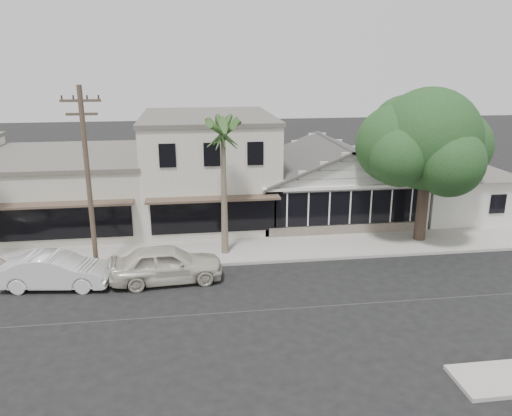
{
  "coord_description": "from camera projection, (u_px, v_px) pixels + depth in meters",
  "views": [
    {
      "loc": [
        -4.31,
        -18.54,
        10.05
      ],
      "look_at": [
        -0.91,
        6.0,
        2.69
      ],
      "focal_mm": 35.0,
      "sensor_mm": 36.0,
      "label": 1
    }
  ],
  "objects": [
    {
      "name": "car_1",
      "position": [
        56.0,
        271.0,
        22.78
      ],
      "size": [
        5.06,
        2.25,
        1.61
      ],
      "primitive_type": "imported",
      "rotation": [
        0.0,
        0.0,
        1.46
      ],
      "color": "silver",
      "rests_on": "ground"
    },
    {
      "name": "shade_tree",
      "position": [
        425.0,
        142.0,
        27.38
      ],
      "size": [
        7.86,
        7.11,
        8.73
      ],
      "rotation": [
        0.0,
        0.0,
        0.23
      ],
      "color": "#46342B",
      "rests_on": "ground"
    },
    {
      "name": "row_building_near",
      "position": [
        208.0,
        169.0,
        32.53
      ],
      "size": [
        8.0,
        10.0,
        6.5
      ],
      "primitive_type": "cube",
      "color": "silver",
      "rests_on": "ground"
    },
    {
      "name": "ground",
      "position": [
        297.0,
        308.0,
        21.04
      ],
      "size": [
        140.0,
        140.0,
        0.0
      ],
      "primitive_type": "plane",
      "color": "black",
      "rests_on": "ground"
    },
    {
      "name": "corner_shop",
      "position": [
        331.0,
        178.0,
        32.79
      ],
      "size": [
        10.4,
        8.6,
        5.1
      ],
      "color": "silver",
      "rests_on": "ground"
    },
    {
      "name": "side_cottage",
      "position": [
        454.0,
        194.0,
        33.27
      ],
      "size": [
        6.0,
        6.0,
        3.0
      ],
      "primitive_type": "cube",
      "color": "silver",
      "rests_on": "ground"
    },
    {
      "name": "sidewalk_north",
      "position": [
        121.0,
        256.0,
        26.37
      ],
      "size": [
        90.0,
        3.5,
        0.15
      ],
      "primitive_type": "cube",
      "color": "#9E9991",
      "rests_on": "ground"
    },
    {
      "name": "utility_pole",
      "position": [
        88.0,
        177.0,
        23.42
      ],
      "size": [
        1.8,
        0.24,
        9.0
      ],
      "color": "brown",
      "rests_on": "ground"
    },
    {
      "name": "car_0",
      "position": [
        167.0,
        264.0,
        23.35
      ],
      "size": [
        5.35,
        2.47,
        1.77
      ],
      "primitive_type": "imported",
      "rotation": [
        0.0,
        0.0,
        1.64
      ],
      "color": "beige",
      "rests_on": "ground"
    },
    {
      "name": "row_building_midnear",
      "position": [
        67.0,
        190.0,
        31.68
      ],
      "size": [
        10.0,
        10.0,
        4.2
      ],
      "primitive_type": "cube",
      "color": "beige",
      "rests_on": "ground"
    },
    {
      "name": "palm_east",
      "position": [
        223.0,
        131.0,
        24.87
      ],
      "size": [
        2.86,
        2.86,
        7.8
      ],
      "color": "#726651",
      "rests_on": "ground"
    }
  ]
}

